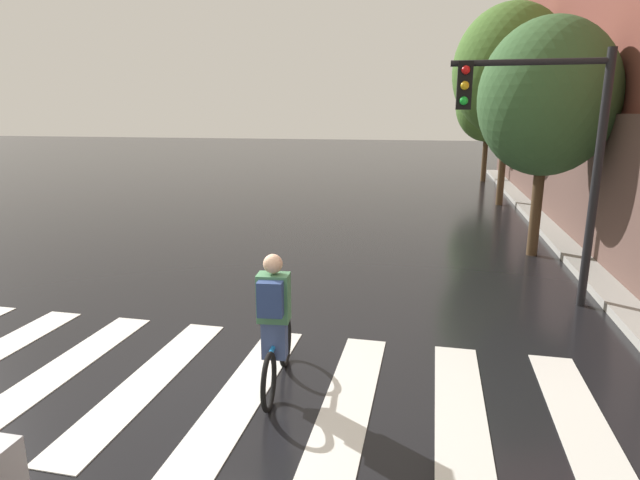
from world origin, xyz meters
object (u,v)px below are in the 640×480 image
traffic_light_near (546,136)px  fire_hydrant (590,226)px  street_tree_near (547,98)px  street_tree_mid (510,71)px  cyclist (275,324)px  street_tree_far (489,105)px

traffic_light_near → fire_hydrant: bearing=64.6°
traffic_light_near → fire_hydrant: size_ratio=5.38×
street_tree_near → street_tree_mid: street_tree_mid is taller
cyclist → traffic_light_near: traffic_light_near is taller
traffic_light_near → street_tree_mid: size_ratio=0.62×
traffic_light_near → fire_hydrant: 5.30m
fire_hydrant → street_tree_near: size_ratio=0.15×
fire_hydrant → street_tree_far: street_tree_far is taller
street_tree_mid → cyclist: bearing=-106.2°
fire_hydrant → street_tree_mid: (-1.42, 5.95, 4.07)m
fire_hydrant → street_tree_near: bearing=-145.6°
traffic_light_near → street_tree_mid: street_tree_mid is taller
traffic_light_near → street_tree_near: size_ratio=0.80×
fire_hydrant → street_tree_far: bearing=96.3°
fire_hydrant → cyclist: bearing=-124.2°
cyclist → fire_hydrant: bearing=55.8°
cyclist → street_tree_mid: (4.09, 14.05, 3.76)m
traffic_light_near → street_tree_mid: (0.63, 10.25, 1.74)m
street_tree_mid → street_tree_far: bearing=89.9°
cyclist → street_tree_near: street_tree_near is taller
street_tree_near → street_tree_far: street_tree_far is taller
cyclist → fire_hydrant: (5.51, 8.10, -0.31)m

